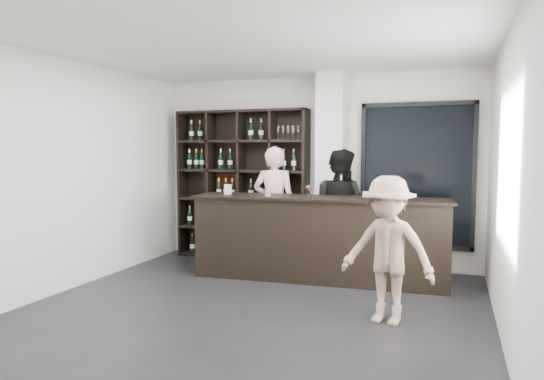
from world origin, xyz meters
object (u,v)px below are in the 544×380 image
at_px(taster_black, 339,210).
at_px(customer, 388,250).
at_px(wine_shelf, 242,185).
at_px(tasting_counter, 318,238).
at_px(taster_pink, 274,206).

xyz_separation_m(taster_black, customer, (0.96, -2.00, -0.14)).
distance_m(wine_shelf, tasting_counter, 1.82).
distance_m(wine_shelf, taster_black, 1.67).
bearing_deg(wine_shelf, tasting_counter, -28.52).
relative_size(wine_shelf, tasting_counter, 0.70).
bearing_deg(customer, taster_black, 128.81).
height_order(wine_shelf, taster_pink, wine_shelf).
bearing_deg(taster_pink, tasting_counter, 138.20).
xyz_separation_m(taster_pink, customer, (1.96, -2.00, -0.16)).
height_order(taster_black, customer, taster_black).
bearing_deg(taster_black, customer, 131.81).
xyz_separation_m(wine_shelf, taster_pink, (0.62, -0.17, -0.29)).
distance_m(taster_black, customer, 2.22).
height_order(tasting_counter, customer, customer).
distance_m(wine_shelf, customer, 3.40).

